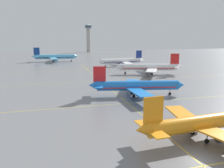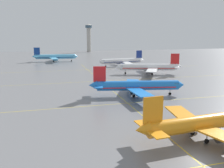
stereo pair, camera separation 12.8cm
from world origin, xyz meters
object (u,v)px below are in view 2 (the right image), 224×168
airliner_front_gate (205,123)px  airliner_second_row (137,86)px  airliner_third_row (149,67)px  airliner_far_left_stand (122,61)px  airliner_far_right_stand (55,57)px  control_tower (89,36)px

airliner_front_gate → airliner_second_row: size_ratio=0.95×
airliner_third_row → airliner_far_left_stand: size_ratio=1.06×
airliner_second_row → airliner_far_right_stand: 126.50m
airliner_second_row → airliner_third_row: bearing=61.3°
airliner_second_row → airliner_third_row: airliner_third_row is taller
airliner_far_left_stand → airliner_second_row: bearing=-104.0°
airliner_front_gate → airliner_second_row: 37.88m
airliner_far_left_stand → airliner_far_right_stand: 61.56m
airliner_front_gate → airliner_far_right_stand: bearing=98.7°
airliner_second_row → airliner_third_row: (24.00, 43.77, 0.25)m
control_tower → airliner_third_row: bearing=-89.5°
airliner_front_gate → airliner_far_right_stand: (-24.86, 162.07, 0.48)m
airliner_third_row → airliner_far_left_stand: bearing=95.7°
airliner_second_row → airliner_far_right_stand: airliner_far_right_stand is taller
airliner_front_gate → control_tower: bearing=85.4°
airliner_far_left_stand → airliner_far_right_stand: (-44.18, 42.86, 0.31)m
airliner_front_gate → airliner_far_left_stand: airliner_far_left_stand is taller
airliner_third_row → control_tower: (-1.63, 186.85, 16.68)m
airliner_front_gate → airliner_second_row: airliner_second_row is taller
airliner_far_right_stand → control_tower: (46.32, 106.41, 16.65)m
airliner_far_right_stand → airliner_third_row: bearing=-59.2°
airliner_front_gate → control_tower: 269.89m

